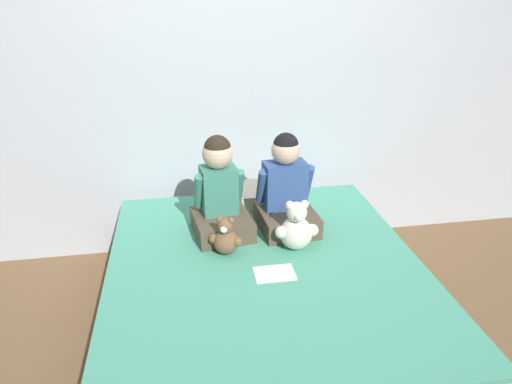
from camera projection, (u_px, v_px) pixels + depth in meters
name	position (u px, v px, depth m)	size (l,w,h in m)	color
ground_plane	(265.00, 332.00, 2.64)	(14.00, 14.00, 0.00)	brown
wall_behind_bed	(237.00, 79.00, 3.07)	(8.00, 0.06, 2.50)	silver
bed	(265.00, 299.00, 2.54)	(1.68, 1.86, 0.47)	brown
child_on_left	(220.00, 194.00, 2.66)	(0.37, 0.39, 0.60)	brown
child_on_right	(286.00, 191.00, 2.72)	(0.36, 0.40, 0.59)	brown
teddy_bear_held_by_left_child	(226.00, 238.00, 2.50)	(0.18, 0.14, 0.22)	brown
teddy_bear_held_by_right_child	(296.00, 229.00, 2.53)	(0.25, 0.18, 0.29)	silver
pillow_at_headboard	(245.00, 196.00, 3.08)	(0.45, 0.31, 0.11)	beige
sign_card	(275.00, 273.00, 2.35)	(0.21, 0.15, 0.00)	white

